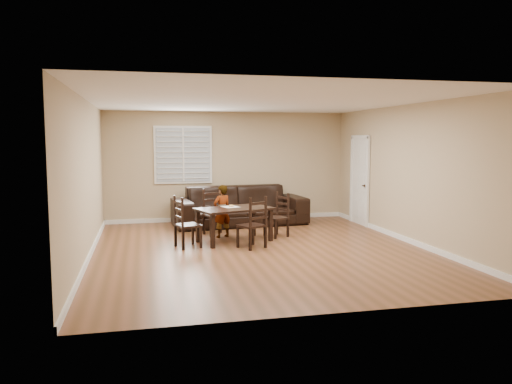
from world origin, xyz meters
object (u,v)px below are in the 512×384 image
child (222,211)px  sofa (240,206)px  chair_right (280,216)px  chair_far (256,225)px  donut (231,206)px  dining_table (234,212)px  chair_near (213,213)px  chair_left (182,225)px

child → sofa: bearing=-138.8°
chair_right → child: 1.22m
chair_right → sofa: bearing=175.1°
chair_far → sofa: (0.21, 2.67, 0.01)m
chair_far → donut: 0.97m
dining_table → child: size_ratio=1.49×
chair_right → sofa: size_ratio=0.29×
chair_near → chair_right: bearing=-36.4°
chair_far → dining_table: bearing=-98.7°
donut → dining_table: bearing=-77.6°
donut → sofa: sofa is taller
chair_far → chair_left: 1.37m
chair_right → child: (-1.21, 0.13, 0.13)m
chair_right → donut: (-1.08, -0.21, 0.29)m
chair_near → chair_left: chair_near is taller
dining_table → donut: 0.20m
child → donut: (0.13, -0.34, 0.16)m
chair_near → donut: 0.81m
chair_near → chair_far: (0.56, -1.61, -0.00)m
donut → chair_far: bearing=-71.1°
dining_table → chair_right: 1.12m
chair_near → chair_far: size_ratio=1.01×
chair_near → chair_right: 1.43m
chair_far → child: bearing=-99.3°
chair_near → sofa: size_ratio=0.31×
sofa → chair_near: bearing=-131.3°
dining_table → sofa: size_ratio=0.52×
donut → sofa: (0.52, 1.78, -0.25)m
dining_table → chair_left: 1.12m
dining_table → donut: size_ratio=15.27×
chair_right → child: size_ratio=0.84×
chair_far → donut: size_ratio=9.11×
chair_near → donut: (0.26, -0.73, 0.26)m
child → dining_table: bearing=84.2°
donut → sofa: size_ratio=0.03×
chair_right → donut: bearing=-103.7°
chair_far → chair_right: chair_far is taller
chair_left → donut: chair_left is taller
dining_table → chair_left: (-1.05, -0.35, -0.15)m
chair_far → sofa: size_ratio=0.31×
chair_near → child: child is taller
sofa → donut: bearing=-111.2°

